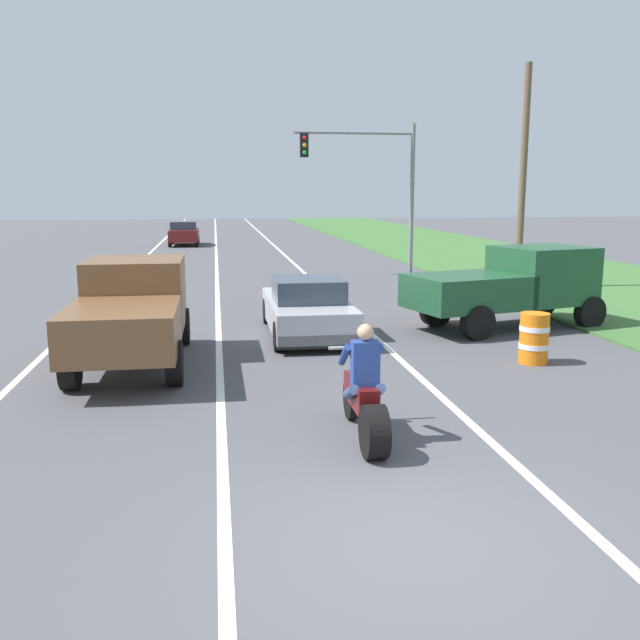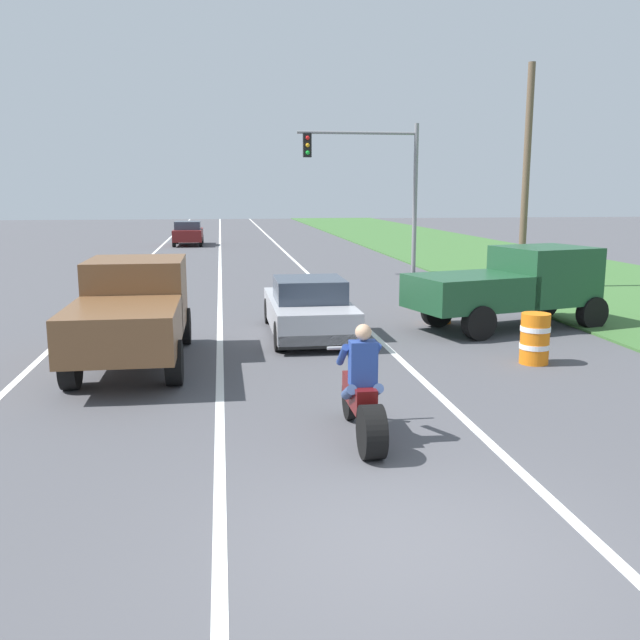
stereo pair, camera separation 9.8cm
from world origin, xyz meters
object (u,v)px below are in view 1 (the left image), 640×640
at_px(construction_barrel_nearest, 534,338).
at_px(motorcycle_with_rider, 365,399).
at_px(construction_barrel_mid, 439,303).
at_px(distant_car_far_ahead, 184,233).
at_px(construction_barrel_far, 429,292).
at_px(pickup_truck_left_lane_brown, 132,309).
at_px(pickup_truck_right_shoulder_dark_green, 512,283).
at_px(sports_car_silver, 308,309).
at_px(traffic_light_mast_near, 376,174).

bearing_deg(construction_barrel_nearest, motorcycle_with_rider, -138.37).
xyz_separation_m(construction_barrel_nearest, construction_barrel_mid, (-0.50, 4.36, 0.00)).
bearing_deg(distant_car_far_ahead, construction_barrel_far, -72.50).
bearing_deg(pickup_truck_left_lane_brown, construction_barrel_far, 35.14).
xyz_separation_m(pickup_truck_left_lane_brown, construction_barrel_far, (7.65, 5.38, -0.60)).
xyz_separation_m(pickup_truck_right_shoulder_dark_green, construction_barrel_mid, (-1.56, 0.87, -0.60)).
xyz_separation_m(sports_car_silver, traffic_light_mast_near, (4.33, 11.77, 3.39)).
bearing_deg(construction_barrel_mid, traffic_light_mast_near, 85.80).
distance_m(sports_car_silver, construction_barrel_far, 5.03).
distance_m(pickup_truck_right_shoulder_dark_green, construction_barrel_far, 3.22).
height_order(sports_car_silver, construction_barrel_nearest, sports_car_silver).
relative_size(pickup_truck_left_lane_brown, pickup_truck_right_shoulder_dark_green, 0.93).
height_order(traffic_light_mast_near, construction_barrel_mid, traffic_light_mast_near).
bearing_deg(construction_barrel_mid, pickup_truck_left_lane_brown, -155.45).
height_order(motorcycle_with_rider, traffic_light_mast_near, traffic_light_mast_near).
xyz_separation_m(construction_barrel_nearest, construction_barrel_far, (-0.11, 6.43, 0.00)).
height_order(motorcycle_with_rider, construction_barrel_mid, motorcycle_with_rider).
height_order(traffic_light_mast_near, construction_barrel_nearest, traffic_light_mast_near).
xyz_separation_m(pickup_truck_right_shoulder_dark_green, construction_barrel_nearest, (-1.06, -3.49, -0.60)).
height_order(pickup_truck_right_shoulder_dark_green, traffic_light_mast_near, traffic_light_mast_near).
height_order(pickup_truck_left_lane_brown, traffic_light_mast_near, traffic_light_mast_near).
height_order(construction_barrel_nearest, construction_barrel_far, same).
xyz_separation_m(construction_barrel_far, distant_car_far_ahead, (-7.96, 25.25, 0.27)).
distance_m(motorcycle_with_rider, construction_barrel_nearest, 5.63).
relative_size(pickup_truck_right_shoulder_dark_green, construction_barrel_far, 5.14).
xyz_separation_m(motorcycle_with_rider, sports_car_silver, (0.16, 7.04, 0.04)).
bearing_deg(motorcycle_with_rider, traffic_light_mast_near, 76.57).
distance_m(construction_barrel_nearest, construction_barrel_mid, 4.39).
bearing_deg(sports_car_silver, construction_barrel_mid, 16.71).
bearing_deg(distant_car_far_ahead, pickup_truck_left_lane_brown, -89.42).
distance_m(construction_barrel_mid, construction_barrel_far, 2.10).
bearing_deg(construction_barrel_nearest, traffic_light_mast_near, 88.92).
xyz_separation_m(motorcycle_with_rider, construction_barrel_mid, (3.70, 8.10, -0.09)).
relative_size(sports_car_silver, construction_barrel_nearest, 4.30).
xyz_separation_m(motorcycle_with_rider, pickup_truck_right_shoulder_dark_green, (5.26, 7.23, 0.51)).
bearing_deg(pickup_truck_right_shoulder_dark_green, distant_car_far_ahead, 107.94).
distance_m(motorcycle_with_rider, sports_car_silver, 7.04).
distance_m(pickup_truck_left_lane_brown, construction_barrel_nearest, 7.86).
relative_size(pickup_truck_right_shoulder_dark_green, traffic_light_mast_near, 0.86).
bearing_deg(pickup_truck_right_shoulder_dark_green, construction_barrel_mid, 150.76).
bearing_deg(construction_barrel_mid, construction_barrel_nearest, -83.42).
xyz_separation_m(pickup_truck_left_lane_brown, distant_car_far_ahead, (-0.31, 30.63, -0.33)).
relative_size(construction_barrel_nearest, construction_barrel_mid, 1.00).
distance_m(sports_car_silver, construction_barrel_nearest, 5.22).
bearing_deg(construction_barrel_nearest, sports_car_silver, 140.77).
bearing_deg(distant_car_far_ahead, sports_car_silver, -81.92).
height_order(construction_barrel_nearest, distant_car_far_ahead, distant_car_far_ahead).
relative_size(pickup_truck_left_lane_brown, traffic_light_mast_near, 0.80).
bearing_deg(construction_barrel_mid, construction_barrel_far, 79.27).
xyz_separation_m(motorcycle_with_rider, construction_barrel_nearest, (4.21, 3.74, -0.09)).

